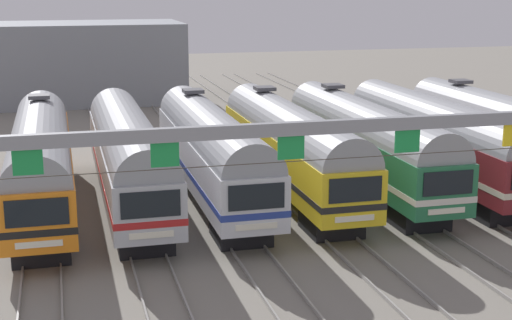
% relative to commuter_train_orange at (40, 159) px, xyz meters
% --- Properties ---
extents(ground_plane, '(160.00, 160.00, 0.00)m').
position_rel_commuter_train_orange_xyz_m(ground_plane, '(12.46, 0.00, -2.69)').
color(ground_plane, gray).
extents(track_bed, '(26.42, 70.00, 0.15)m').
position_rel_commuter_train_orange_xyz_m(track_bed, '(12.46, 17.00, -2.61)').
color(track_bed, gray).
rests_on(track_bed, ground).
extents(commuter_train_orange, '(2.88, 18.06, 5.05)m').
position_rel_commuter_train_orange_xyz_m(commuter_train_orange, '(0.00, 0.00, 0.00)').
color(commuter_train_orange, orange).
rests_on(commuter_train_orange, ground).
extents(commuter_train_stainless, '(2.88, 18.06, 4.77)m').
position_rel_commuter_train_orange_xyz_m(commuter_train_stainless, '(4.15, -0.00, -0.00)').
color(commuter_train_stainless, '#B2B5BA').
rests_on(commuter_train_stainless, ground).
extents(commuter_train_silver, '(2.88, 18.06, 5.05)m').
position_rel_commuter_train_orange_xyz_m(commuter_train_silver, '(8.30, 0.00, 0.00)').
color(commuter_train_silver, silver).
rests_on(commuter_train_silver, ground).
extents(commuter_train_yellow, '(2.88, 18.06, 5.05)m').
position_rel_commuter_train_orange_xyz_m(commuter_train_yellow, '(12.46, 0.00, 0.00)').
color(commuter_train_yellow, gold).
rests_on(commuter_train_yellow, ground).
extents(commuter_train_green, '(2.88, 18.06, 5.05)m').
position_rel_commuter_train_orange_xyz_m(commuter_train_green, '(16.61, 0.00, 0.00)').
color(commuter_train_green, '#236B42').
rests_on(commuter_train_green, ground).
extents(commuter_train_maroon, '(2.88, 18.06, 4.77)m').
position_rel_commuter_train_orange_xyz_m(commuter_train_maroon, '(20.76, -0.00, -0.00)').
color(commuter_train_maroon, maroon).
rests_on(commuter_train_maroon, ground).
extents(commuter_train_white, '(2.88, 18.06, 5.05)m').
position_rel_commuter_train_orange_xyz_m(commuter_train_white, '(24.91, 0.00, 0.00)').
color(commuter_train_white, white).
rests_on(commuter_train_white, ground).
extents(catenary_gantry, '(30.15, 0.44, 6.97)m').
position_rel_commuter_train_orange_xyz_m(catenary_gantry, '(12.46, -13.50, 2.75)').
color(catenary_gantry, gray).
rests_on(catenary_gantry, ground).
extents(maintenance_building, '(19.76, 10.00, 7.23)m').
position_rel_commuter_train_orange_xyz_m(maintenance_building, '(2.50, 35.53, 0.93)').
color(maintenance_building, gray).
rests_on(maintenance_building, ground).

